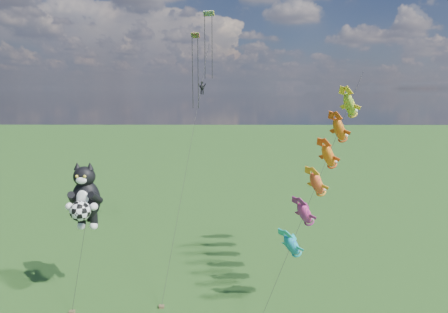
{
  "coord_description": "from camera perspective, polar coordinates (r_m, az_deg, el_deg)",
  "views": [
    {
      "loc": [
        13.1,
        -28.71,
        17.05
      ],
      "look_at": [
        12.88,
        7.32,
        10.51
      ],
      "focal_mm": 30.0,
      "sensor_mm": 36.0,
      "label": 1
    }
  ],
  "objects": [
    {
      "name": "fish_windsock_rig",
      "position": [
        31.91,
        14.79,
        -1.96
      ],
      "size": [
        10.81,
        11.91,
        18.62
      ],
      "rotation": [
        0.0,
        0.0,
        -0.41
      ],
      "color": "brown",
      "rests_on": "ground"
    },
    {
      "name": "cat_kite_rig",
      "position": [
        32.06,
        -20.46,
        -5.84
      ],
      "size": [
        2.55,
        4.21,
        11.33
      ],
      "rotation": [
        0.0,
        0.0,
        -0.19
      ],
      "color": "brown",
      "rests_on": "ground"
    },
    {
      "name": "ground",
      "position": [
        35.87,
        -22.38,
        -18.92
      ],
      "size": [
        300.0,
        300.0,
        0.0
      ],
      "primitive_type": "plane",
      "color": "#123A0E"
    },
    {
      "name": "parafoil_rig",
      "position": [
        41.5,
        -3.48,
        12.83
      ],
      "size": [
        3.97,
        17.36,
        25.58
      ],
      "rotation": [
        0.0,
        0.0,
        -0.1
      ],
      "color": "brown",
      "rests_on": "ground"
    }
  ]
}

